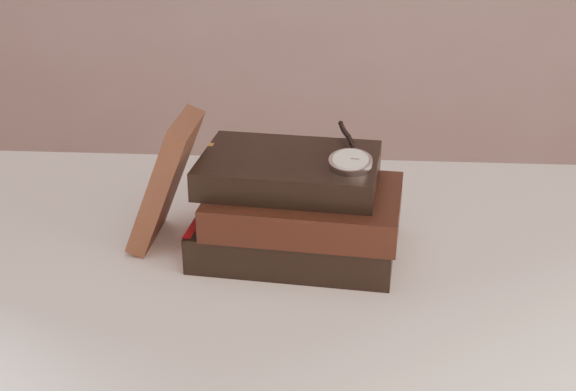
{
  "coord_description": "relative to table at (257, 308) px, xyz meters",
  "views": [
    {
      "loc": [
        0.1,
        -0.52,
        1.23
      ],
      "look_at": [
        0.04,
        0.35,
        0.82
      ],
      "focal_mm": 49.23,
      "sensor_mm": 36.0,
      "label": 1
    }
  ],
  "objects": [
    {
      "name": "table",
      "position": [
        0.0,
        0.0,
        0.0
      ],
      "size": [
        1.0,
        0.6,
        0.75
      ],
      "color": "silver",
      "rests_on": "ground"
    },
    {
      "name": "book_stack",
      "position": [
        0.05,
        -0.0,
        0.15
      ],
      "size": [
        0.26,
        0.2,
        0.12
      ],
      "color": "black",
      "rests_on": "table"
    },
    {
      "name": "journal",
      "position": [
        -0.11,
        0.01,
        0.18
      ],
      "size": [
        0.09,
        0.11,
        0.17
      ],
      "primitive_type": "cube",
      "rotation": [
        0.0,
        0.38,
        -0.05
      ],
      "color": "#3D2117",
      "rests_on": "table"
    },
    {
      "name": "pocket_watch",
      "position": [
        0.12,
        -0.02,
        0.22
      ],
      "size": [
        0.06,
        0.15,
        0.02
      ],
      "color": "silver",
      "rests_on": "book_stack"
    },
    {
      "name": "eyeglasses",
      "position": [
        -0.03,
        0.09,
        0.16
      ],
      "size": [
        0.11,
        0.13,
        0.05
      ],
      "color": "silver",
      "rests_on": "book_stack"
    }
  ]
}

